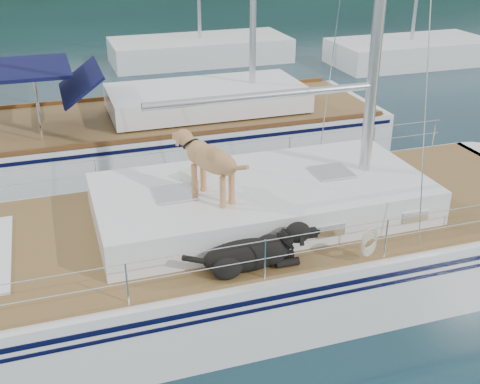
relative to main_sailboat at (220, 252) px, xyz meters
name	(u,v)px	position (x,y,z in m)	size (l,w,h in m)	color
ground	(215,288)	(-0.09, 0.01, -0.68)	(120.00, 120.00, 0.00)	black
main_sailboat	(220,252)	(0.00, 0.00, 0.00)	(12.00, 3.85, 14.01)	white
neighbor_sailboat	(165,133)	(0.37, 6.02, -0.05)	(11.00, 3.50, 13.30)	white
bg_boat_center	(200,50)	(3.91, 16.01, -0.23)	(7.20, 3.00, 11.65)	white
bg_boat_east	(410,52)	(11.91, 13.01, -0.22)	(6.40, 3.00, 11.65)	white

